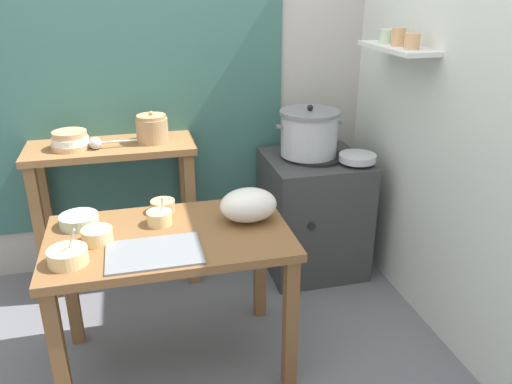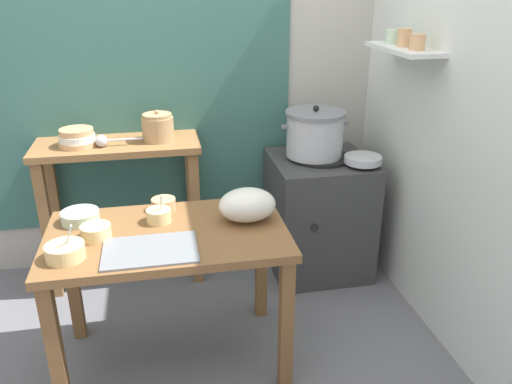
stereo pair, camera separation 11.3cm
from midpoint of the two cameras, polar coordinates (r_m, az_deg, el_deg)
name	(u,v)px [view 2 (the right image)]	position (r m, az deg, el deg)	size (l,w,h in m)	color
ground_plane	(184,352)	(2.81, -6.83, -17.22)	(9.00, 9.00, 0.00)	slate
wall_back	(174,64)	(3.30, -8.09, 13.87)	(4.40, 0.12, 2.60)	#B2ADA3
wall_right	(445,84)	(2.84, 21.32, 11.12)	(0.30, 3.20, 2.60)	silver
prep_table	(169,253)	(2.44, -8.33, -6.71)	(1.10, 0.66, 0.72)	brown
back_shelf_table	(121,178)	(3.20, -13.81, 1.55)	(0.96, 0.40, 0.90)	olive
stove_block	(318,214)	(3.35, 7.86, -2.45)	(0.60, 0.61, 0.78)	#383838
steamer_pot	(315,133)	(3.17, 7.57, 6.44)	(0.42, 0.37, 0.31)	#B7BABF
clay_pot	(158,127)	(3.10, -9.79, 7.07)	(0.18, 0.18, 0.18)	tan
bowl_stack_enamel	(77,138)	(3.11, -18.22, 5.72)	(0.21, 0.21, 0.10)	tan
ladle	(103,141)	(3.06, -15.55, 5.48)	(0.26, 0.07, 0.07)	#B7BABF
serving_tray	(150,250)	(2.23, -10.21, -6.39)	(0.40, 0.28, 0.01)	slate
plastic_bag	(247,205)	(2.44, 0.35, -1.44)	(0.27, 0.21, 0.16)	silver
wide_pan	(363,159)	(3.13, 12.80, 3.54)	(0.22, 0.22, 0.04)	#B7BABF
prep_bowl_0	(159,215)	(2.47, -9.44, -2.55)	(0.12, 0.12, 0.14)	#E5C684
prep_bowl_1	(164,204)	(2.60, -8.98, -1.32)	(0.12, 0.12, 0.06)	tan
prep_bowl_2	(65,251)	(2.25, -19.06, -6.22)	(0.16, 0.16, 0.16)	#E5C684
prep_bowl_3	(96,231)	(2.38, -16.02, -4.24)	(0.13, 0.13, 0.06)	#E5C684
prep_bowl_4	(80,216)	(2.56, -17.71, -2.58)	(0.18, 0.18, 0.06)	#B7D1AD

